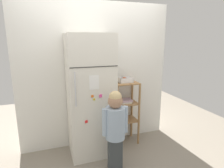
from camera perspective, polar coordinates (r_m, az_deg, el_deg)
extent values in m
plane|color=gray|center=(3.31, -2.68, -19.03)|extent=(6.00, 6.00, 0.00)
cube|color=silver|center=(3.17, -4.58, 2.44)|extent=(2.52, 0.03, 2.35)
cube|color=silver|center=(2.90, -6.38, -3.70)|extent=(0.67, 0.55, 1.85)
cube|color=black|center=(2.53, -5.24, 5.11)|extent=(0.65, 0.01, 0.01)
cylinder|color=silver|center=(2.51, -10.89, -1.64)|extent=(0.02, 0.02, 0.46)
cube|color=white|center=(2.56, -5.35, 0.46)|extent=(0.13, 0.01, 0.19)
cube|color=orange|center=(2.60, -5.86, -3.66)|extent=(0.03, 0.01, 0.03)
cube|color=orange|center=(2.80, 0.00, -10.30)|extent=(0.03, 0.01, 0.03)
cube|color=#BFAD0A|center=(2.70, -0.74, -5.47)|extent=(0.03, 0.01, 0.03)
cube|color=red|center=(2.71, -7.65, -11.09)|extent=(0.04, 0.01, 0.04)
cube|color=#EF4496|center=(2.63, -3.41, -3.59)|extent=(0.04, 0.02, 0.04)
cube|color=gold|center=(2.62, -5.36, -4.62)|extent=(0.03, 0.01, 0.02)
cube|color=#404548|center=(2.81, 0.92, -19.90)|extent=(0.18, 0.12, 0.46)
cylinder|color=#9EB2C6|center=(2.59, 0.96, -11.59)|extent=(0.26, 0.26, 0.44)
sphere|color=#9EB2C6|center=(2.58, 0.37, -6.70)|extent=(0.12, 0.12, 0.12)
sphere|color=#A87A5B|center=(2.48, 0.99, -5.14)|extent=(0.20, 0.20, 0.20)
sphere|color=tan|center=(2.46, 0.99, -3.95)|extent=(0.17, 0.17, 0.17)
cylinder|color=#9EB2C6|center=(2.54, -2.15, -11.35)|extent=(0.07, 0.07, 0.37)
cylinder|color=#9EB2C6|center=(2.63, 3.96, -10.48)|extent=(0.07, 0.07, 0.37)
cylinder|color=#9E7247|center=(3.12, 1.60, -9.99)|extent=(0.04, 0.04, 1.07)
cylinder|color=#9E7247|center=(3.27, 8.07, -9.02)|extent=(0.04, 0.04, 1.07)
cylinder|color=#9E7247|center=(3.37, -0.14, -8.18)|extent=(0.04, 0.04, 1.07)
cylinder|color=#9E7247|center=(3.51, 5.93, -7.38)|extent=(0.04, 0.04, 1.07)
cube|color=#9E7247|center=(3.15, 4.04, 0.31)|extent=(0.41, 0.30, 0.02)
cube|color=#9E7247|center=(3.25, 3.95, -5.69)|extent=(0.41, 0.30, 0.02)
cube|color=#9E7247|center=(3.36, 3.86, -10.62)|extent=(0.41, 0.30, 0.02)
cube|color=silver|center=(3.23, 3.53, -5.38)|extent=(0.24, 0.19, 0.03)
cube|color=#B293A3|center=(3.23, 3.82, -4.84)|extent=(0.24, 0.19, 0.03)
cylinder|color=#4C7266|center=(3.32, 2.67, -10.33)|extent=(0.11, 0.11, 0.04)
cube|color=white|center=(3.17, 4.00, 0.58)|extent=(0.23, 0.16, 0.01)
cube|color=white|center=(3.09, 4.59, 0.98)|extent=(0.23, 0.01, 0.08)
cube|color=white|center=(3.23, 3.47, 1.54)|extent=(0.23, 0.01, 0.08)
cube|color=white|center=(3.12, 2.10, 1.13)|extent=(0.01, 0.16, 0.08)
cube|color=white|center=(3.20, 5.88, 1.40)|extent=(0.01, 0.16, 0.08)
sphere|color=brown|center=(3.18, 3.75, 1.41)|extent=(0.08, 0.08, 0.08)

